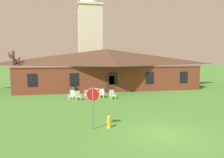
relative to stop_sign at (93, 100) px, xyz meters
name	(u,v)px	position (x,y,z in m)	size (l,w,h in m)	color
ground_plane	(164,135)	(3.91, -1.68, -1.85)	(200.00, 200.00, 0.00)	#477F33
brick_building	(107,68)	(3.91, 18.28, 1.02)	(25.07, 10.40, 5.62)	brown
dome_tower	(90,32)	(2.77, 32.66, 7.79)	(5.18, 5.18, 20.93)	beige
stop_sign	(93,100)	(0.00, 0.00, 0.00)	(0.80, 0.18, 2.59)	slate
lawn_chair_by_porch	(72,95)	(-1.22, 9.80, -1.35)	(0.76, 0.82, 0.96)	white
lawn_chair_near_door	(78,95)	(-0.63, 9.27, -1.35)	(0.73, 0.77, 0.96)	silver
lawn_chair_left_end	(87,94)	(0.36, 9.65, -1.35)	(0.80, 0.84, 0.96)	silver
lawn_chair_middle	(96,93)	(1.43, 10.59, -1.35)	(0.68, 0.71, 0.96)	white
lawn_chair_right_end	(102,93)	(1.99, 10.13, -1.35)	(0.73, 0.77, 0.96)	silver
lawn_chair_far_side	(112,94)	(2.99, 9.24, -1.35)	(0.71, 0.74, 0.96)	white
bare_tree_beside_building	(14,69)	(-8.38, 16.23, 1.10)	(1.57, 1.95, 5.25)	brown
fire_hydrant	(109,122)	(1.01, 0.12, -1.47)	(0.36, 0.28, 0.79)	gold
trash_bin	(74,90)	(-1.01, 12.98, -1.35)	(0.56, 0.56, 0.98)	#335638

